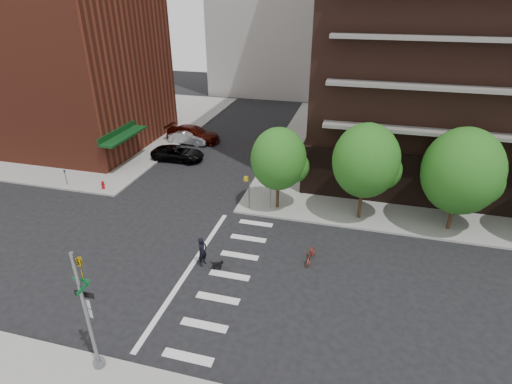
% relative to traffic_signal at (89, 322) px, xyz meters
% --- Properties ---
extents(ground, '(120.00, 120.00, 0.00)m').
position_rel_traffic_signal_xyz_m(ground, '(0.47, 7.49, -2.70)').
color(ground, black).
rests_on(ground, ground).
extents(sidewalk_ne, '(39.00, 33.00, 0.15)m').
position_rel_traffic_signal_xyz_m(sidewalk_ne, '(20.97, 30.99, -2.62)').
color(sidewalk_ne, gray).
rests_on(sidewalk_ne, ground).
extents(sidewalk_nw, '(31.00, 33.00, 0.15)m').
position_rel_traffic_signal_xyz_m(sidewalk_nw, '(-24.03, 30.99, -2.62)').
color(sidewalk_nw, gray).
rests_on(sidewalk_nw, ground).
extents(crosswalk, '(3.85, 13.00, 0.01)m').
position_rel_traffic_signal_xyz_m(crosswalk, '(2.68, 7.49, -2.69)').
color(crosswalk, silver).
rests_on(crosswalk, ground).
extents(midrise_nw, '(21.40, 15.50, 20.00)m').
position_rel_traffic_signal_xyz_m(midrise_nw, '(-21.53, 25.49, 7.45)').
color(midrise_nw, maroon).
rests_on(midrise_nw, sidewalk_nw).
extents(tree_a, '(4.00, 4.00, 5.90)m').
position_rel_traffic_signal_xyz_m(tree_a, '(4.47, 15.99, 1.35)').
color(tree_a, '#301E11').
rests_on(tree_a, sidewalk_ne).
extents(tree_b, '(4.50, 4.50, 6.65)m').
position_rel_traffic_signal_xyz_m(tree_b, '(10.47, 15.99, 1.85)').
color(tree_b, '#301E11').
rests_on(tree_b, sidewalk_ne).
extents(tree_c, '(5.00, 5.00, 6.80)m').
position_rel_traffic_signal_xyz_m(tree_c, '(16.47, 15.99, 1.75)').
color(tree_c, '#301E11').
rests_on(tree_c, sidewalk_ne).
extents(traffic_signal, '(0.90, 0.75, 6.00)m').
position_rel_traffic_signal_xyz_m(traffic_signal, '(0.00, 0.00, 0.00)').
color(traffic_signal, slate).
rests_on(traffic_signal, sidewalk_s).
extents(pedestrian_signal, '(2.18, 0.67, 2.60)m').
position_rel_traffic_signal_xyz_m(pedestrian_signal, '(2.79, 15.42, -0.84)').
color(pedestrian_signal, slate).
rests_on(pedestrian_signal, sidewalk_ne).
extents(fire_hydrant, '(0.24, 0.24, 0.73)m').
position_rel_traffic_signal_xyz_m(fire_hydrant, '(-10.03, 15.29, -2.15)').
color(fire_hydrant, '#A50C0C').
rests_on(fire_hydrant, sidewalk_nw).
extents(parking_meter, '(0.10, 0.08, 1.32)m').
position_rel_traffic_signal_xyz_m(parking_meter, '(-13.53, 15.29, -1.74)').
color(parking_meter, black).
rests_on(parking_meter, sidewalk_nw).
extents(parked_car_black, '(2.39, 5.07, 1.40)m').
position_rel_traffic_signal_xyz_m(parked_car_black, '(-6.88, 23.00, -2.00)').
color(parked_car_black, black).
rests_on(parked_car_black, ground).
extents(parked_car_maroon, '(2.75, 6.04, 1.71)m').
position_rel_traffic_signal_xyz_m(parked_car_maroon, '(-7.55, 28.38, -1.84)').
color(parked_car_maroon, '#370904').
rests_on(parked_car_maroon, ground).
extents(parked_car_silver, '(1.80, 4.41, 1.42)m').
position_rel_traffic_signal_xyz_m(parked_car_silver, '(-7.73, 27.58, -1.99)').
color(parked_car_silver, '#B0B4B9').
rests_on(parked_car_silver, ground).
extents(scooter, '(0.79, 1.87, 0.96)m').
position_rel_traffic_signal_xyz_m(scooter, '(7.83, 10.13, -2.22)').
color(scooter, '#A13827').
rests_on(scooter, ground).
extents(dog_walker, '(0.79, 0.64, 1.86)m').
position_rel_traffic_signal_xyz_m(dog_walker, '(1.61, 8.08, -1.77)').
color(dog_walker, black).
rests_on(dog_walker, ground).
extents(dog, '(0.66, 0.38, 0.56)m').
position_rel_traffic_signal_xyz_m(dog, '(2.61, 7.86, -2.35)').
color(dog, black).
rests_on(dog, ground).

